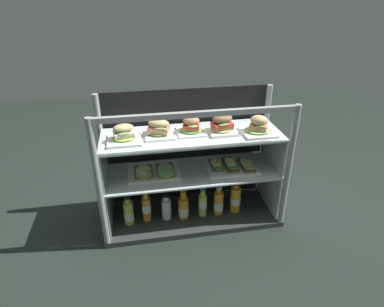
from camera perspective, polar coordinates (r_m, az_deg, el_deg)
name	(u,v)px	position (r m, az deg, el deg)	size (l,w,h in m)	color
ground_plane	(192,217)	(2.40, 0.00, -11.18)	(6.00, 6.00, 0.02)	black
case_base_deck	(192,214)	(2.38, 0.00, -10.62)	(1.21, 0.46, 0.04)	#2E2F2E
case_frame	(189,150)	(2.21, -0.48, 0.60)	(1.21, 0.46, 0.89)	gray
riser_lower_tier	(192,193)	(2.27, 0.00, -6.96)	(1.13, 0.38, 0.33)	silver
shelf_lower_glass	(192,172)	(2.18, 0.00, -3.28)	(1.15, 0.40, 0.01)	silver
riser_upper_tier	(192,154)	(2.11, 0.00, -0.13)	(1.13, 0.38, 0.26)	silver
shelf_upper_glass	(192,135)	(2.05, 0.00, 3.22)	(1.15, 0.40, 0.01)	silver
plated_roll_sandwich_left_of_center	(124,135)	(1.99, -11.93, 3.16)	(0.20, 0.20, 0.11)	white
plated_roll_sandwich_far_right	(159,130)	(2.02, -5.88, 4.18)	(0.18, 0.18, 0.11)	white
plated_roll_sandwich_near_right_corner	(191,127)	(2.06, -0.20, 4.74)	(0.18, 0.18, 0.11)	white
plated_roll_sandwich_near_left_corner	(222,125)	(2.07, 5.36, 4.98)	(0.17, 0.17, 0.12)	white
plated_roll_sandwich_far_left	(258,127)	(2.09, 11.65, 4.56)	(0.20, 0.20, 0.12)	white
open_sandwich_tray_left_of_center	(154,171)	(2.15, -6.71, -3.13)	(0.34, 0.26, 0.06)	white
open_sandwich_tray_mid_left	(232,166)	(2.22, 7.02, -2.16)	(0.34, 0.26, 0.07)	white
juice_bottle_front_second	(129,213)	(2.26, -11.13, -10.24)	(0.07, 0.07, 0.22)	#B6C951
juice_bottle_near_post	(146,208)	(2.26, -8.05, -9.43)	(0.06, 0.06, 0.24)	orange
juice_bottle_front_right_end	(166,209)	(2.27, -4.55, -9.73)	(0.06, 0.06, 0.19)	white
juice_bottle_back_left	(184,208)	(2.27, -1.50, -9.58)	(0.07, 0.07, 0.22)	orange
juice_bottle_front_fourth	(203,204)	(2.29, 1.90, -8.87)	(0.06, 0.06, 0.22)	#B6DA52
juice_bottle_front_middle	(219,203)	(2.31, 4.71, -8.66)	(0.07, 0.07, 0.22)	orange
juice_bottle_back_center	(235,199)	(2.34, 7.68, -7.99)	(0.07, 0.07, 0.24)	orange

